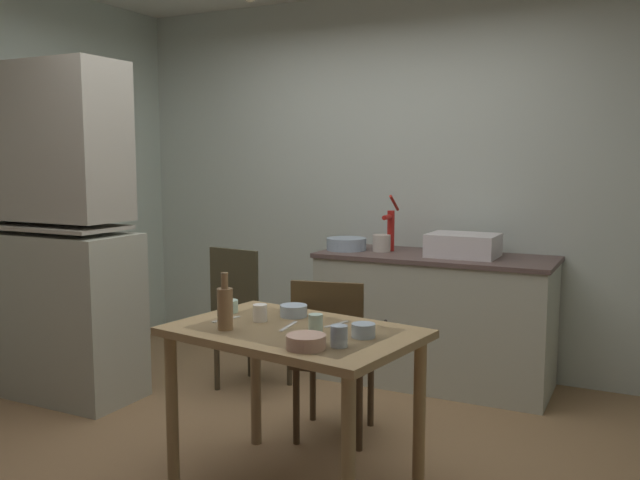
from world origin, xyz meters
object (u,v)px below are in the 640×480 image
at_px(hand_pump, 391,227).
at_px(mixing_bowl_counter, 346,244).
at_px(chair_far_side, 332,355).
at_px(teacup_cream, 229,306).
at_px(hutch_cabinet, 60,244).
at_px(glass_bottle, 225,307).
at_px(dining_table, 294,353).
at_px(sink_basin, 463,245).
at_px(chair_by_counter, 246,316).
at_px(serving_bowl_wide, 306,342).

height_order(hand_pump, mixing_bowl_counter, hand_pump).
relative_size(chair_far_side, teacup_cream, 10.08).
bearing_deg(hutch_cabinet, glass_bottle, -19.87).
bearing_deg(dining_table, mixing_bowl_counter, 106.80).
xyz_separation_m(chair_far_side, teacup_cream, (-0.35, -0.45, 0.32)).
bearing_deg(mixing_bowl_counter, sink_basin, 3.51).
height_order(sink_basin, hand_pump, hand_pump).
distance_m(hand_pump, mixing_bowl_counter, 0.33).
height_order(sink_basin, chair_by_counter, sink_basin).
distance_m(sink_basin, mixing_bowl_counter, 0.82).
relative_size(hand_pump, mixing_bowl_counter, 1.40).
xyz_separation_m(hand_pump, teacup_cream, (-0.22, -1.65, -0.26)).
relative_size(dining_table, glass_bottle, 4.61).
bearing_deg(teacup_cream, glass_bottle, -58.55).
bearing_deg(mixing_bowl_counter, glass_bottle, -82.34).
bearing_deg(sink_basin, dining_table, -99.81).
height_order(hutch_cabinet, teacup_cream, hutch_cabinet).
bearing_deg(hand_pump, chair_by_counter, -133.02).
height_order(sink_basin, mixing_bowl_counter, sink_basin).
bearing_deg(glass_bottle, mixing_bowl_counter, 97.66).
relative_size(mixing_bowl_counter, teacup_cream, 3.17).
distance_m(sink_basin, serving_bowl_wide, 2.01).
bearing_deg(dining_table, chair_by_counter, 131.80).
height_order(chair_far_side, teacup_cream, chair_far_side).
relative_size(dining_table, serving_bowl_wide, 7.36).
bearing_deg(hand_pump, dining_table, -82.98).
height_order(hutch_cabinet, glass_bottle, hutch_cabinet).
bearing_deg(dining_table, serving_bowl_wide, -52.47).
xyz_separation_m(hutch_cabinet, chair_far_side, (1.84, 0.13, -0.51)).
bearing_deg(serving_bowl_wide, glass_bottle, 166.93).
height_order(hand_pump, glass_bottle, hand_pump).
bearing_deg(sink_basin, glass_bottle, -106.63).
relative_size(hand_pump, glass_bottle, 1.53).
relative_size(sink_basin, serving_bowl_wide, 2.76).
height_order(hutch_cabinet, chair_far_side, hutch_cabinet).
distance_m(sink_basin, teacup_cream, 1.78).
distance_m(mixing_bowl_counter, glass_bottle, 1.86).
bearing_deg(sink_basin, chair_by_counter, -149.94).
bearing_deg(hutch_cabinet, chair_by_counter, 30.00).
xyz_separation_m(sink_basin, chair_far_side, (-0.39, -1.16, -0.48)).
xyz_separation_m(mixing_bowl_counter, serving_bowl_wide, (0.71, -1.95, -0.13)).
bearing_deg(teacup_cream, chair_by_counter, 118.46).
xyz_separation_m(hutch_cabinet, chair_by_counter, (1.01, 0.58, -0.48)).
bearing_deg(dining_table, teacup_cream, 162.33).
bearing_deg(chair_far_side, sink_basin, 71.27).
relative_size(chair_by_counter, serving_bowl_wide, 5.95).
relative_size(serving_bowl_wide, glass_bottle, 0.63).
bearing_deg(hutch_cabinet, chair_far_side, 4.08).
xyz_separation_m(hutch_cabinet, hand_pump, (1.71, 1.34, 0.06)).
distance_m(dining_table, glass_bottle, 0.37).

